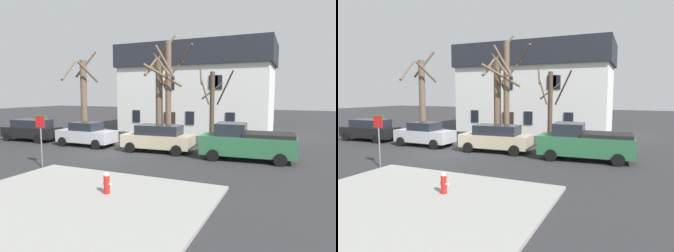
# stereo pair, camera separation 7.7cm
# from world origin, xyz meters

# --- Properties ---
(ground_plane) EXTENTS (120.00, 120.00, 0.00)m
(ground_plane) POSITION_xyz_m (0.00, 0.00, 0.00)
(ground_plane) COLOR #2D2D30
(sidewalk_slab) EXTENTS (9.14, 8.68, 0.12)m
(sidewalk_slab) POSITION_xyz_m (4.19, -7.81, 0.06)
(sidewalk_slab) COLOR #999993
(sidewalk_slab) RESTS_ON ground_plane
(building_main) EXTENTS (15.06, 7.57, 8.63)m
(building_main) POSITION_xyz_m (1.77, 13.98, 4.40)
(building_main) COLOR white
(building_main) RESTS_ON ground_plane
(tree_bare_near) EXTENTS (2.90, 2.90, 7.46)m
(tree_bare_near) POSITION_xyz_m (-5.48, 5.26, 3.64)
(tree_bare_near) COLOR brown
(tree_bare_near) RESTS_ON ground_plane
(tree_bare_mid) EXTENTS (3.04, 3.03, 6.66)m
(tree_bare_mid) POSITION_xyz_m (1.53, 5.42, 3.45)
(tree_bare_mid) COLOR brown
(tree_bare_mid) RESTS_ON ground_plane
(tree_bare_far) EXTENTS (2.99, 2.83, 8.16)m
(tree_bare_far) POSITION_xyz_m (2.38, 5.31, 4.22)
(tree_bare_far) COLOR brown
(tree_bare_far) RESTS_ON ground_plane
(tree_bare_end) EXTENTS (2.57, 2.55, 5.65)m
(tree_bare_end) POSITION_xyz_m (5.77, 5.04, 2.93)
(tree_bare_end) COLOR #4C3D2D
(tree_bare_end) RESTS_ON ground_plane
(car_black_wagon) EXTENTS (4.75, 2.27, 1.73)m
(car_black_wagon) POSITION_xyz_m (-8.52, 2.47, 0.91)
(car_black_wagon) COLOR black
(car_black_wagon) RESTS_ON ground_plane
(car_silver_sedan) EXTENTS (4.34, 1.98, 1.74)m
(car_silver_sedan) POSITION_xyz_m (-2.82, 2.25, 0.87)
(car_silver_sedan) COLOR #B7BABF
(car_silver_sedan) RESTS_ON ground_plane
(car_beige_wagon) EXTENTS (4.71, 2.20, 1.77)m
(car_beige_wagon) POSITION_xyz_m (2.93, 2.31, 0.92)
(car_beige_wagon) COLOR #C6B793
(car_beige_wagon) RESTS_ON ground_plane
(pickup_truck_green) EXTENTS (5.34, 2.53, 2.10)m
(pickup_truck_green) POSITION_xyz_m (8.58, 2.21, 1.02)
(pickup_truck_green) COLOR #2D6B42
(pickup_truck_green) RESTS_ON ground_plane
(fire_hydrant) EXTENTS (0.42, 0.22, 0.80)m
(fire_hydrant) POSITION_xyz_m (4.81, -6.11, 0.54)
(fire_hydrant) COLOR red
(fire_hydrant) RESTS_ON sidewalk_slab
(street_sign_pole) EXTENTS (0.76, 0.07, 2.71)m
(street_sign_pole) POSITION_xyz_m (-0.83, -3.79, 1.90)
(street_sign_pole) COLOR slate
(street_sign_pole) RESTS_ON ground_plane
(bicycle_leaning) EXTENTS (1.64, 0.70, 1.03)m
(bicycle_leaning) POSITION_xyz_m (-4.37, 4.51, 0.37)
(bicycle_leaning) COLOR black
(bicycle_leaning) RESTS_ON ground_plane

